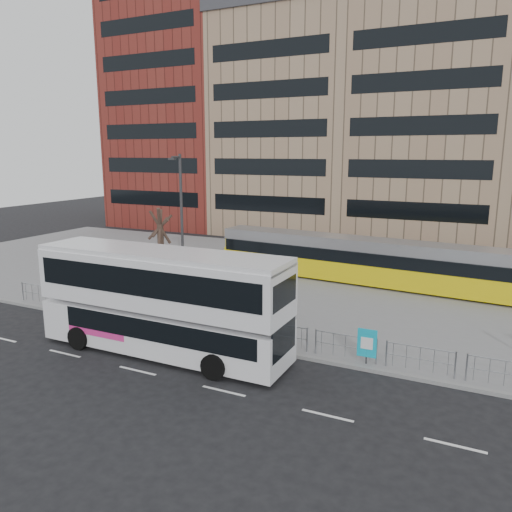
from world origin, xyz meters
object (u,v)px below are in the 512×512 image
at_px(pedestrian, 239,303).
at_px(traffic_light_west, 142,285).
at_px(tram, 399,265).
at_px(bare_tree, 159,205).
at_px(double_decker_bus, 162,299).
at_px(ad_panel, 367,344).
at_px(lamp_post_west, 181,215).

xyz_separation_m(pedestrian, traffic_light_west, (-4.15, -2.62, 1.13)).
relative_size(tram, bare_tree, 3.63).
bearing_deg(double_decker_bus, tram, 63.71).
xyz_separation_m(tram, bare_tree, (-15.24, -4.36, 3.47)).
bearing_deg(pedestrian, tram, -13.38).
height_order(tram, ad_panel, tram).
height_order(ad_panel, pedestrian, pedestrian).
distance_m(pedestrian, lamp_post_west, 8.78).
bearing_deg(traffic_light_west, pedestrian, 49.27).
relative_size(traffic_light_west, bare_tree, 0.45).
bearing_deg(traffic_light_west, tram, 67.20).
bearing_deg(lamp_post_west, pedestrian, -34.63).
bearing_deg(lamp_post_west, ad_panel, -27.57).
height_order(pedestrian, bare_tree, bare_tree).
bearing_deg(traffic_light_west, lamp_post_west, 125.58).
bearing_deg(ad_panel, tram, 93.65).
bearing_deg(ad_panel, lamp_post_west, 151.31).
distance_m(double_decker_bus, tram, 16.70).
bearing_deg(double_decker_bus, traffic_light_west, 140.77).
bearing_deg(lamp_post_west, traffic_light_west, -71.49).
bearing_deg(bare_tree, lamp_post_west, -21.95).
height_order(double_decker_bus, ad_panel, double_decker_bus).
xyz_separation_m(ad_panel, bare_tree, (-16.29, 8.22, 4.09)).
height_order(double_decker_bus, tram, double_decker_bus).
xyz_separation_m(tram, traffic_light_west, (-10.42, -12.48, 0.49)).
relative_size(ad_panel, lamp_post_west, 0.18).
bearing_deg(ad_panel, traffic_light_west, 178.38).
relative_size(tram, ad_panel, 17.04).
distance_m(ad_panel, traffic_light_west, 11.52).
relative_size(lamp_post_west, bare_tree, 1.21).
bearing_deg(pedestrian, traffic_light_west, 141.26).
distance_m(ad_panel, pedestrian, 7.80).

